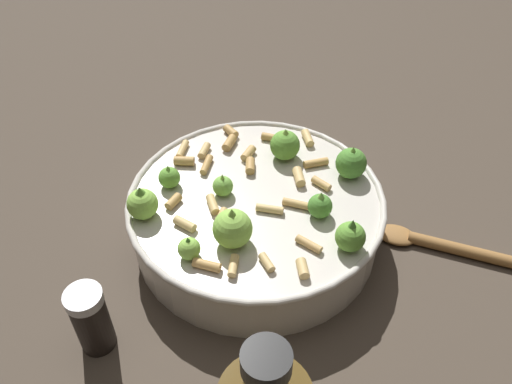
% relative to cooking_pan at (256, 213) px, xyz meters
% --- Properties ---
extents(ground_plane, '(2.40, 2.40, 0.00)m').
position_rel_cooking_pan_xyz_m(ground_plane, '(0.00, 0.00, -0.04)').
color(ground_plane, '#42382D').
extents(cooking_pan, '(0.33, 0.33, 0.12)m').
position_rel_cooking_pan_xyz_m(cooking_pan, '(0.00, 0.00, 0.00)').
color(cooking_pan, beige).
rests_on(cooking_pan, ground).
extents(pepper_shaker, '(0.04, 0.04, 0.09)m').
position_rel_cooking_pan_xyz_m(pepper_shaker, '(-0.22, 0.09, 0.00)').
color(pepper_shaker, black).
rests_on(pepper_shaker, ground).
extents(wooden_spoon, '(0.05, 0.20, 0.02)m').
position_rel_cooking_pan_xyz_m(wooden_spoon, '(0.08, -0.23, -0.03)').
color(wooden_spoon, olive).
rests_on(wooden_spoon, ground).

